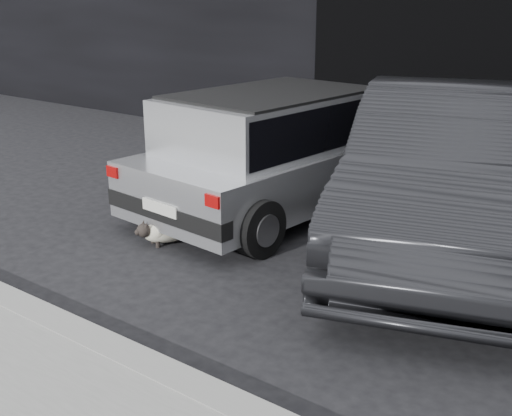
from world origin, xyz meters
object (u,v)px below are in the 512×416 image
Objects in this scene: second_car at (447,169)px; cat_white at (161,214)px; silver_hatchback at (278,145)px; cat_siamese at (165,231)px.

second_car is 5.49× the size of cat_white.
cat_white is at bearing -169.03° from second_car.
silver_hatchback reaches higher than cat_siamese.
cat_white is at bearing -105.80° from silver_hatchback.
silver_hatchback reaches higher than cat_white.
cat_white is (-2.53, -1.43, -0.59)m from second_car.
cat_siamese is at bearing -162.47° from second_car.
cat_siamese is 0.35m from cat_white.
cat_siamese is (-0.26, -1.62, -0.63)m from silver_hatchback.
silver_hatchback is 1.60m from cat_white.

